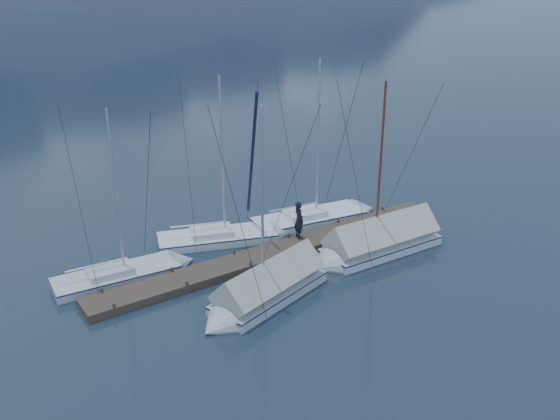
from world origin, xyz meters
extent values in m
plane|color=black|center=(0.00, 0.00, 0.00)|extent=(1000.00, 1000.00, 0.00)
cube|color=#382D23|center=(0.00, 2.00, 0.17)|extent=(18.00, 1.50, 0.34)
cube|color=black|center=(-6.00, 2.00, -0.05)|extent=(3.00, 1.30, 0.30)
cube|color=black|center=(0.00, 2.00, -0.05)|extent=(3.00, 1.30, 0.30)
cube|color=black|center=(6.00, 2.00, -0.05)|extent=(3.00, 1.30, 0.30)
cylinder|color=#382D23|center=(-8.00, 2.70, 0.35)|extent=(0.12, 0.12, 0.35)
cylinder|color=#382D23|center=(-8.00, 1.30, 0.35)|extent=(0.12, 0.12, 0.35)
cylinder|color=#382D23|center=(-5.00, 2.70, 0.35)|extent=(0.12, 0.12, 0.35)
cylinder|color=#382D23|center=(-5.00, 1.30, 0.35)|extent=(0.12, 0.12, 0.35)
cylinder|color=#382D23|center=(-2.00, 2.70, 0.35)|extent=(0.12, 0.12, 0.35)
cylinder|color=#382D23|center=(-2.00, 1.30, 0.35)|extent=(0.12, 0.12, 0.35)
cylinder|color=#382D23|center=(1.00, 2.70, 0.35)|extent=(0.12, 0.12, 0.35)
cylinder|color=#382D23|center=(1.00, 1.30, 0.35)|extent=(0.12, 0.12, 0.35)
cylinder|color=#382D23|center=(4.00, 2.70, 0.35)|extent=(0.12, 0.12, 0.35)
cylinder|color=#382D23|center=(4.00, 1.30, 0.35)|extent=(0.12, 0.12, 0.35)
cylinder|color=#382D23|center=(7.00, 2.70, 0.35)|extent=(0.12, 0.12, 0.35)
cylinder|color=#382D23|center=(7.00, 1.30, 0.35)|extent=(0.12, 0.12, 0.35)
cube|color=silver|center=(-6.95, 3.92, 0.10)|extent=(5.25, 2.08, 0.57)
cube|color=silver|center=(-6.95, 3.92, -0.15)|extent=(4.42, 1.25, 0.26)
cube|color=#1A2D4E|center=(-6.95, 3.92, 0.34)|extent=(5.30, 2.10, 0.05)
cone|color=silver|center=(-4.01, 3.71, 0.10)|extent=(1.06, 1.71, 1.64)
cube|color=silver|center=(-7.21, 3.94, 0.51)|extent=(1.88, 1.33, 0.26)
cylinder|color=#B2B7BF|center=(-6.61, 3.90, 3.81)|extent=(0.10, 0.10, 6.85)
cylinder|color=#B2B7BF|center=(-7.81, 3.98, 0.90)|extent=(2.31, 0.24, 0.08)
cylinder|color=#26262B|center=(-5.33, 3.80, 3.81)|extent=(0.21, 2.58, 6.86)
cube|color=silver|center=(-1.66, 4.84, 0.11)|extent=(5.86, 3.60, 0.61)
cube|color=silver|center=(-1.66, 4.84, -0.17)|extent=(4.80, 2.53, 0.28)
cube|color=#1A314E|center=(-1.66, 4.84, 0.37)|extent=(5.92, 3.64, 0.06)
cone|color=silver|center=(1.36, 3.77, 0.11)|extent=(1.55, 2.02, 1.78)
cube|color=silver|center=(-1.92, 4.93, 0.56)|extent=(2.27, 1.87, 0.28)
cylinder|color=#B2B7BF|center=(-1.31, 4.71, 4.13)|extent=(0.11, 0.11, 7.42)
cylinder|color=#B2B7BF|center=(-2.54, 5.15, 0.97)|extent=(2.39, 0.91, 0.08)
cylinder|color=#26262B|center=(0.00, 4.25, 4.13)|extent=(0.95, 2.65, 7.43)
cube|color=white|center=(3.32, 4.19, 0.12)|extent=(6.05, 2.78, 0.64)
cube|color=white|center=(3.32, 4.19, -0.17)|extent=(5.06, 1.78, 0.29)
cube|color=#191F4B|center=(3.32, 4.19, 0.39)|extent=(6.11, 2.80, 0.06)
cone|color=white|center=(6.63, 3.69, 0.12)|extent=(1.33, 2.00, 1.86)
cube|color=white|center=(3.03, 4.23, 0.58)|extent=(2.22, 1.64, 0.29)
cylinder|color=#B2B7BF|center=(3.70, 4.13, 4.32)|extent=(0.12, 0.12, 7.77)
cylinder|color=#B2B7BF|center=(2.36, 4.33, 1.02)|extent=(2.61, 0.47, 0.09)
cylinder|color=#26262B|center=(5.14, 3.91, 4.32)|extent=(0.45, 2.91, 7.78)
cube|color=silver|center=(4.07, -0.29, 0.11)|extent=(5.81, 2.23, 0.61)
cube|color=silver|center=(4.07, -0.29, -0.17)|extent=(4.92, 1.29, 0.28)
cube|color=#171846|center=(4.07, -0.29, 0.37)|extent=(5.87, 2.25, 0.06)
cone|color=silver|center=(0.78, -0.18, 0.11)|extent=(1.09, 1.99, 1.96)
cylinder|color=#592819|center=(3.70, -0.28, 4.12)|extent=(0.11, 0.11, 7.41)
cylinder|color=#592819|center=(5.00, -0.32, 0.97)|extent=(2.59, 0.17, 0.08)
cylinder|color=#26262B|center=(2.26, -0.23, 4.12)|extent=(0.12, 2.89, 7.42)
cube|color=#ADADA2|center=(4.07, -0.29, 0.79)|extent=(5.53, 2.26, 2.08)
cube|color=silver|center=(-2.48, -0.88, 0.11)|extent=(5.46, 3.17, 0.61)
cube|color=silver|center=(-2.48, -0.88, -0.17)|extent=(4.49, 2.17, 0.28)
cube|color=#151F41|center=(-2.48, -0.88, 0.37)|extent=(5.52, 3.21, 0.06)
cone|color=silver|center=(-5.36, -1.70, 0.11)|extent=(1.46, 1.98, 1.77)
cylinder|color=#B2B7BF|center=(-2.83, -0.98, 4.10)|extent=(0.11, 0.11, 7.37)
cylinder|color=#B2B7BF|center=(-1.59, -0.63, 0.97)|extent=(2.26, 0.71, 0.08)
cylinder|color=#26262B|center=(-4.07, -1.33, 4.10)|extent=(0.73, 2.51, 7.37)
cube|color=#A7A69C|center=(-2.48, -0.88, 0.78)|extent=(5.22, 3.14, 1.88)
imported|color=black|center=(1.38, 2.45, 1.24)|extent=(0.54, 0.72, 1.79)
camera|label=1|loc=(-13.66, -17.93, 12.15)|focal=38.00mm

